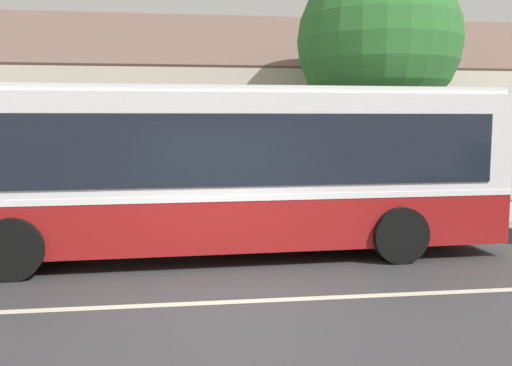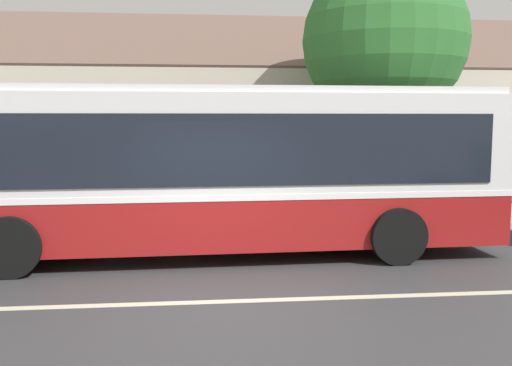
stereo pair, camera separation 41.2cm
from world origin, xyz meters
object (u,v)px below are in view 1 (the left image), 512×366
Objects in this scene: transit_bus at (200,166)px; street_tree_primary at (379,42)px; bus_stop_sign at (487,157)px; bench_down_street at (107,206)px.

street_tree_primary is (4.76, 3.81, 2.83)m from transit_bus.
transit_bus is 4.66× the size of bus_stop_sign.
bench_down_street is at bearing 128.44° from transit_bus.
street_tree_primary is 3.96m from bus_stop_sign.
street_tree_primary is at bearing 141.32° from bus_stop_sign.
bus_stop_sign reaches higher than bench_down_street.
street_tree_primary is at bearing 10.73° from bench_down_street.
bench_down_street is 0.26× the size of street_tree_primary.
bus_stop_sign is (2.14, -1.72, -2.86)m from street_tree_primary.
transit_bus is at bearing -163.13° from bus_stop_sign.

